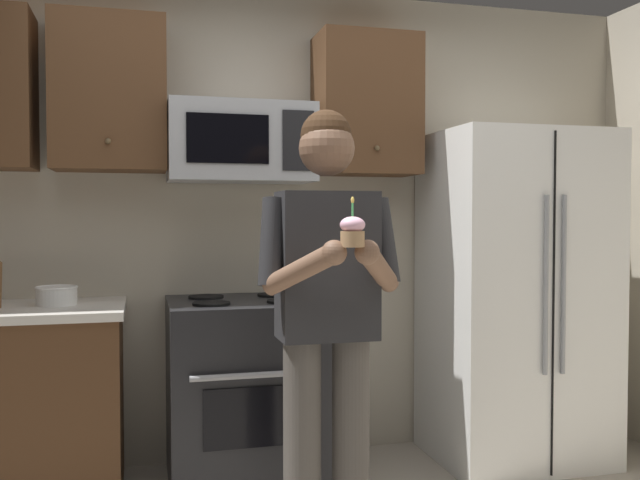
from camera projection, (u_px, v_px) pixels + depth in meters
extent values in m
cube|color=#B7AD99|center=(261.00, 224.00, 3.86)|extent=(4.40, 0.10, 2.60)
cube|color=black|center=(245.00, 391.00, 3.48)|extent=(0.76, 0.66, 0.92)
cube|color=black|center=(256.00, 417.00, 3.15)|extent=(0.48, 0.01, 0.28)
cylinder|color=#99999E|center=(256.00, 375.00, 3.12)|extent=(0.60, 0.03, 0.03)
cylinder|color=black|center=(211.00, 304.00, 3.28)|extent=(0.18, 0.18, 0.01)
cylinder|color=black|center=(285.00, 301.00, 3.37)|extent=(0.18, 0.18, 0.01)
cylinder|color=black|center=(206.00, 297.00, 3.55)|extent=(0.18, 0.18, 0.01)
cylinder|color=black|center=(275.00, 295.00, 3.64)|extent=(0.18, 0.18, 0.01)
cube|color=#9EA0A5|center=(241.00, 143.00, 3.55)|extent=(0.74, 0.40, 0.40)
cube|color=black|center=(228.00, 138.00, 3.33)|extent=(0.40, 0.01, 0.24)
cube|color=black|center=(298.00, 141.00, 3.42)|extent=(0.16, 0.01, 0.30)
cube|color=white|center=(515.00, 296.00, 3.80)|extent=(0.90, 0.72, 1.80)
cylinder|color=gray|center=(546.00, 285.00, 3.42)|extent=(0.02, 0.02, 0.90)
cylinder|color=gray|center=(564.00, 285.00, 3.45)|extent=(0.02, 0.02, 0.90)
cube|color=black|center=(553.00, 304.00, 3.45)|extent=(0.01, 0.01, 1.74)
cube|color=#4C301C|center=(109.00, 95.00, 3.43)|extent=(0.55, 0.34, 0.76)
sphere|color=brown|center=(108.00, 141.00, 3.26)|extent=(0.03, 0.03, 0.03)
cube|color=#4C301C|center=(366.00, 106.00, 3.77)|extent=(0.55, 0.34, 0.76)
sphere|color=brown|center=(377.00, 148.00, 3.60)|extent=(0.03, 0.03, 0.03)
cylinder|color=white|center=(57.00, 296.00, 3.27)|extent=(0.19, 0.19, 0.08)
torus|color=white|center=(56.00, 287.00, 3.27)|extent=(0.19, 0.19, 0.01)
cylinder|color=#4C4742|center=(302.00, 448.00, 2.71)|extent=(0.15, 0.15, 0.86)
cylinder|color=#4C4742|center=(351.00, 444.00, 2.76)|extent=(0.15, 0.15, 0.86)
cube|color=#262628|center=(327.00, 265.00, 2.71)|extent=(0.38, 0.22, 0.58)
sphere|color=brown|center=(327.00, 148.00, 2.69)|extent=(0.22, 0.22, 0.22)
sphere|color=#382314|center=(326.00, 136.00, 2.70)|extent=(0.20, 0.20, 0.20)
cylinder|color=#262628|center=(272.00, 242.00, 2.62)|extent=(0.15, 0.18, 0.35)
cylinder|color=brown|center=(300.00, 270.00, 2.48)|extent=(0.26, 0.33, 0.21)
sphere|color=brown|center=(334.00, 253.00, 2.38)|extent=(0.09, 0.09, 0.09)
cylinder|color=#262628|center=(383.00, 241.00, 2.73)|extent=(0.15, 0.18, 0.35)
cylinder|color=brown|center=(379.00, 268.00, 2.56)|extent=(0.26, 0.33, 0.21)
sphere|color=brown|center=(367.00, 252.00, 2.41)|extent=(0.09, 0.09, 0.09)
cylinder|color=#A87F56|center=(352.00, 239.00, 2.37)|extent=(0.08, 0.08, 0.06)
ellipsoid|color=#F2B2CC|center=(353.00, 225.00, 2.37)|extent=(0.09, 0.09, 0.06)
cylinder|color=#4CBF66|center=(353.00, 211.00, 2.37)|extent=(0.01, 0.01, 0.06)
ellipsoid|color=#FFD159|center=(353.00, 200.00, 2.37)|extent=(0.01, 0.01, 0.02)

